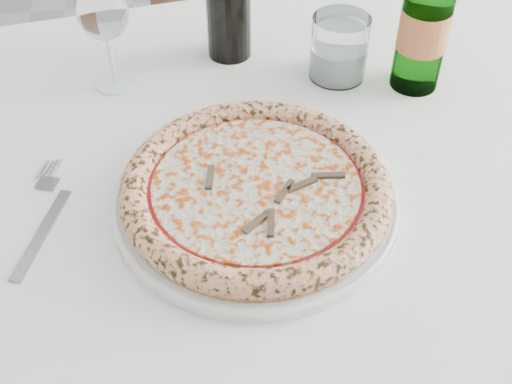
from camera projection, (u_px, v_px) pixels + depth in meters
floor at (321, 324)px, 1.56m from camera, size 5.00×6.00×0.02m
dining_table at (245, 198)px, 0.90m from camera, size 1.54×1.03×0.76m
chair_far at (236, 14)px, 1.55m from camera, size 0.54×0.54×0.93m
plate at (256, 199)px, 0.77m from camera, size 0.34×0.34×0.02m
pizza at (256, 188)px, 0.75m from camera, size 0.32×0.32×0.03m
fork at (44, 217)px, 0.75m from camera, size 0.06×0.20×0.00m
wine_glass at (103, 14)px, 0.87m from camera, size 0.07×0.07×0.16m
tumbler at (339, 51)px, 0.94m from camera, size 0.08×0.08×0.09m
beer_bottle at (426, 18)px, 0.88m from camera, size 0.07×0.07×0.27m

